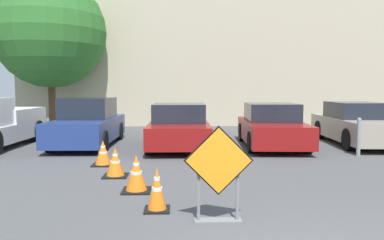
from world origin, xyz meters
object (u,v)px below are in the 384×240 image
parked_car_nearest (88,124)px  bollard_nearest (359,136)px  road_closed_sign (218,170)px  parked_car_fourth (356,124)px  traffic_cone_third (115,162)px  traffic_cone_second (136,173)px  parked_car_third (271,127)px  parked_car_second (179,127)px  traffic_cone_nearest (157,189)px  traffic_cone_fourth (103,153)px

parked_car_nearest → bollard_nearest: 8.40m
road_closed_sign → bollard_nearest: 6.82m
parked_car_fourth → bollard_nearest: parked_car_fourth is taller
traffic_cone_third → bollard_nearest: 6.81m
traffic_cone_second → parked_car_third: (3.82, 5.28, 0.32)m
traffic_cone_third → parked_car_second: size_ratio=0.16×
traffic_cone_nearest → bollard_nearest: size_ratio=0.63×
parked_car_second → bollard_nearest: parked_car_second is taller
traffic_cone_second → bollard_nearest: bollard_nearest is taller
traffic_cone_third → traffic_cone_fourth: size_ratio=1.02×
traffic_cone_fourth → parked_car_nearest: size_ratio=0.14×
parked_car_third → traffic_cone_nearest: bearing=65.8°
parked_car_third → parked_car_nearest: bearing=-1.2°
bollard_nearest → traffic_cone_third: bearing=-160.5°
traffic_cone_second → parked_car_second: bearing=81.2°
traffic_cone_fourth → parked_car_third: parked_car_third is taller
road_closed_sign → traffic_cone_second: road_closed_sign is taller
traffic_cone_nearest → bollard_nearest: bollard_nearest is taller
traffic_cone_nearest → parked_car_second: bearing=86.7°
traffic_cone_fourth → parked_car_fourth: parked_car_fourth is taller
traffic_cone_second → parked_car_fourth: 8.94m
traffic_cone_fourth → traffic_cone_nearest: bearing=-66.6°
road_closed_sign → traffic_cone_third: size_ratio=2.15×
parked_car_nearest → parked_car_fourth: 9.07m
parked_car_third → road_closed_sign: bearing=73.9°
road_closed_sign → traffic_cone_nearest: size_ratio=2.01×
traffic_cone_fourth → bollard_nearest: bollard_nearest is taller
traffic_cone_second → traffic_cone_nearest: bearing=-68.4°
traffic_cone_fourth → parked_car_fourth: (7.92, 3.33, 0.37)m
traffic_cone_nearest → parked_car_third: size_ratio=0.16×
traffic_cone_second → parked_car_third: parked_car_third is taller
parked_car_second → road_closed_sign: bearing=95.2°
traffic_cone_nearest → road_closed_sign: bearing=-31.6°
traffic_cone_nearest → bollard_nearest: 7.07m
traffic_cone_second → parked_car_third: 6.53m
parked_car_nearest → road_closed_sign: bearing=116.5°
road_closed_sign → parked_car_second: bearing=94.5°
road_closed_sign → parked_car_second: 6.78m
road_closed_sign → traffic_cone_third: road_closed_sign is taller
traffic_cone_second → parked_car_nearest: size_ratio=0.15×
road_closed_sign → traffic_cone_fourth: size_ratio=2.20×
parked_car_second → bollard_nearest: (5.04, -1.65, -0.09)m
traffic_cone_nearest → traffic_cone_fourth: (-1.51, 3.51, -0.03)m
traffic_cone_third → parked_car_fourth: parked_car_fourth is taller
traffic_cone_third → parked_car_second: (1.37, 3.92, 0.35)m
traffic_cone_third → traffic_cone_nearest: bearing=-66.1°
traffic_cone_third → traffic_cone_fourth: 1.32m
traffic_cone_second → traffic_cone_third: 1.32m
traffic_cone_second → traffic_cone_fourth: traffic_cone_second is taller
traffic_cone_third → bollard_nearest: (6.41, 2.28, 0.26)m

